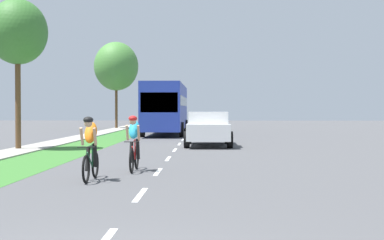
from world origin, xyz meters
name	(u,v)px	position (x,y,z in m)	size (l,w,h in m)	color
ground_plane	(177,147)	(0.00, 20.00, 0.00)	(120.00, 120.00, 0.00)	#4C4C4F
grass_verge	(83,147)	(-4.47, 20.00, 0.00)	(2.46, 70.00, 0.01)	#38722D
sidewalk_concrete	(40,146)	(-6.48, 20.00, 0.00)	(1.55, 70.00, 0.10)	#9E998E
lane_markings_center	(181,142)	(0.00, 24.00, 0.00)	(0.12, 53.80, 0.01)	white
cyclist_lead	(90,148)	(-1.49, 8.13, 0.81)	(0.42, 1.72, 1.58)	black
cyclist_trailing	(134,143)	(-0.70, 10.17, 0.81)	(0.42, 1.72, 1.58)	black
pickup_white	(208,129)	(1.46, 20.66, 0.83)	(2.22, 5.10, 1.64)	silver
bus_blue	(166,106)	(-1.46, 32.61, 1.98)	(2.78, 11.60, 3.48)	#23389E
street_tree_near	(18,33)	(-6.86, 18.12, 5.10)	(2.58, 2.58, 6.56)	brown
street_tree_far	(116,66)	(-6.95, 44.05, 5.75)	(4.08, 4.08, 8.00)	brown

